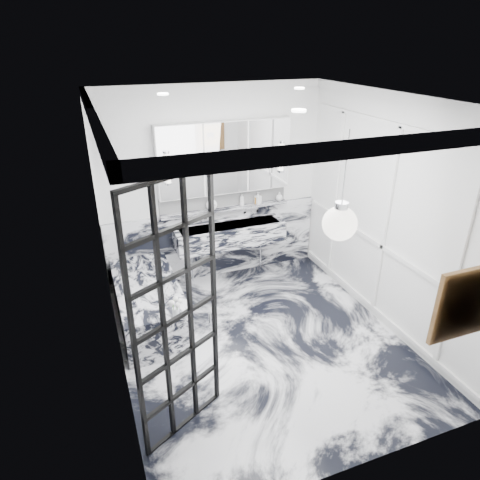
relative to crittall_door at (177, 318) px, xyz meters
name	(u,v)px	position (x,y,z in m)	size (l,w,h in m)	color
floor	(262,342)	(1.15, 0.84, -1.21)	(3.60, 3.60, 0.00)	silver
ceiling	(268,99)	(1.15, 0.84, 1.59)	(3.60, 3.60, 0.00)	white
wall_back	(213,187)	(1.15, 2.64, 0.19)	(3.60, 3.60, 0.00)	white
wall_front	(367,337)	(1.15, -0.96, 0.19)	(3.60, 3.60, 0.00)	white
wall_left	(109,262)	(-0.45, 0.84, 0.19)	(3.60, 3.60, 0.00)	white
wall_right	(388,216)	(2.75, 0.84, 0.19)	(3.60, 3.60, 0.00)	white
marble_clad_back	(216,243)	(1.15, 2.61, -0.68)	(3.18, 0.05, 1.05)	silver
marble_clad_left	(112,267)	(-0.43, 0.84, 0.13)	(0.02, 3.56, 2.68)	silver
panel_molding	(386,224)	(2.73, 0.84, 0.09)	(0.03, 3.40, 2.30)	white
soap_bottle_a	(242,200)	(1.55, 2.55, -0.02)	(0.07, 0.07, 0.18)	#8C5919
soap_bottle_b	(258,198)	(1.81, 2.55, -0.03)	(0.08, 0.08, 0.18)	#4C4C51
soap_bottle_c	(279,196)	(2.15, 2.55, -0.05)	(0.11, 0.11, 0.13)	silver
face_pot	(212,205)	(1.09, 2.55, -0.04)	(0.16, 0.16, 0.16)	white
amber_bottle	(256,201)	(1.77, 2.55, -0.07)	(0.04, 0.04, 0.10)	#8C5919
flower_vase	(176,313)	(0.16, 0.92, -0.60)	(0.07, 0.07, 0.12)	silver
crittall_door	(177,318)	(0.00, 0.00, 0.00)	(0.88, 0.04, 2.41)	black
artwork	(467,303)	(2.11, -0.92, 0.23)	(0.53, 0.05, 0.53)	gold
pendant_light	(340,224)	(1.19, -0.43, 0.84)	(0.26, 0.26, 0.26)	white
trough_sink	(230,235)	(1.30, 2.39, -0.48)	(1.60, 0.45, 0.30)	silver
ledge	(226,209)	(1.30, 2.56, -0.14)	(1.90, 0.14, 0.04)	silver
subway_tile	(224,199)	(1.30, 2.62, 0.00)	(1.90, 0.03, 0.23)	white
mirror_cabinet	(225,158)	(1.30, 2.56, 0.61)	(1.90, 0.16, 1.00)	white
sconce_left	(167,168)	(0.48, 2.47, 0.57)	(0.07, 0.07, 0.40)	white
sconce_right	(282,157)	(2.12, 2.47, 0.57)	(0.07, 0.07, 0.40)	white
bathtub	(149,303)	(-0.02, 1.73, -0.93)	(0.75, 1.65, 0.55)	silver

